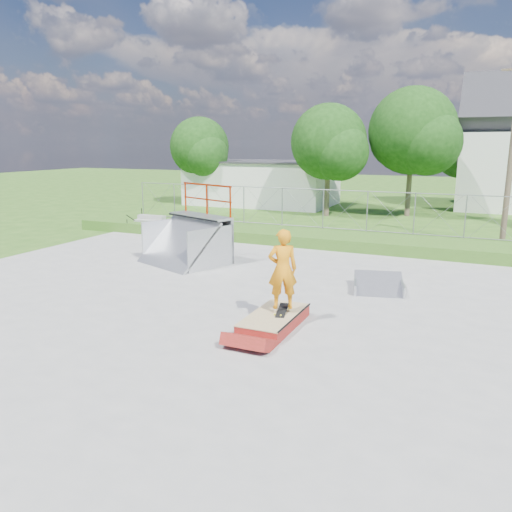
{
  "coord_description": "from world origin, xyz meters",
  "views": [
    {
      "loc": [
        6.45,
        -11.37,
        4.31
      ],
      "look_at": [
        0.64,
        1.6,
        1.1
      ],
      "focal_mm": 35.0,
      "sensor_mm": 36.0,
      "label": 1
    }
  ],
  "objects_px": {
    "grind_box": "(274,321)",
    "quarter_pipe": "(183,225)",
    "skater": "(283,272)",
    "flat_bank_ramp": "(378,285)"
  },
  "relations": [
    {
      "from": "quarter_pipe",
      "to": "flat_bank_ramp",
      "type": "xyz_separation_m",
      "value": [
        7.21,
        -0.7,
        -1.2
      ]
    },
    {
      "from": "quarter_pipe",
      "to": "flat_bank_ramp",
      "type": "height_order",
      "value": "quarter_pipe"
    },
    {
      "from": "grind_box",
      "to": "quarter_pipe",
      "type": "distance_m",
      "value": 7.32
    },
    {
      "from": "quarter_pipe",
      "to": "flat_bank_ramp",
      "type": "relative_size",
      "value": 1.88
    },
    {
      "from": "grind_box",
      "to": "quarter_pipe",
      "type": "relative_size",
      "value": 0.78
    },
    {
      "from": "grind_box",
      "to": "skater",
      "type": "distance_m",
      "value": 1.19
    },
    {
      "from": "skater",
      "to": "quarter_pipe",
      "type": "bearing_deg",
      "value": -68.13
    },
    {
      "from": "grind_box",
      "to": "flat_bank_ramp",
      "type": "distance_m",
      "value": 4.34
    },
    {
      "from": "grind_box",
      "to": "skater",
      "type": "xyz_separation_m",
      "value": [
        0.13,
        0.19,
        1.17
      ]
    },
    {
      "from": "grind_box",
      "to": "quarter_pipe",
      "type": "bearing_deg",
      "value": 139.82
    }
  ]
}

